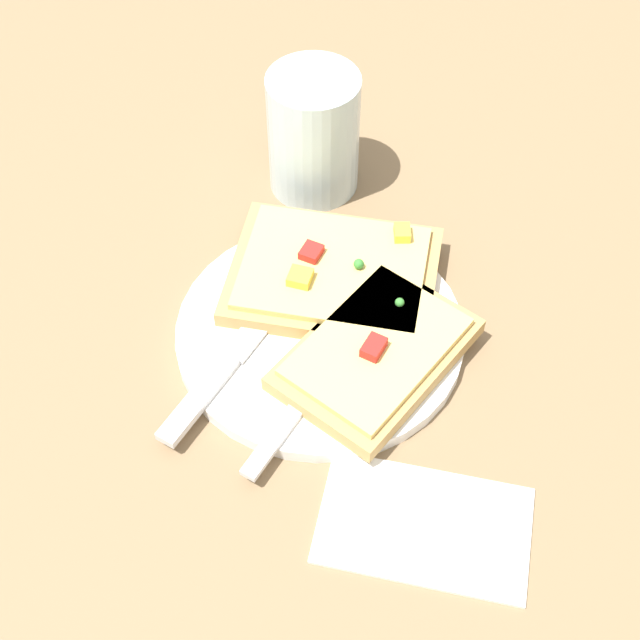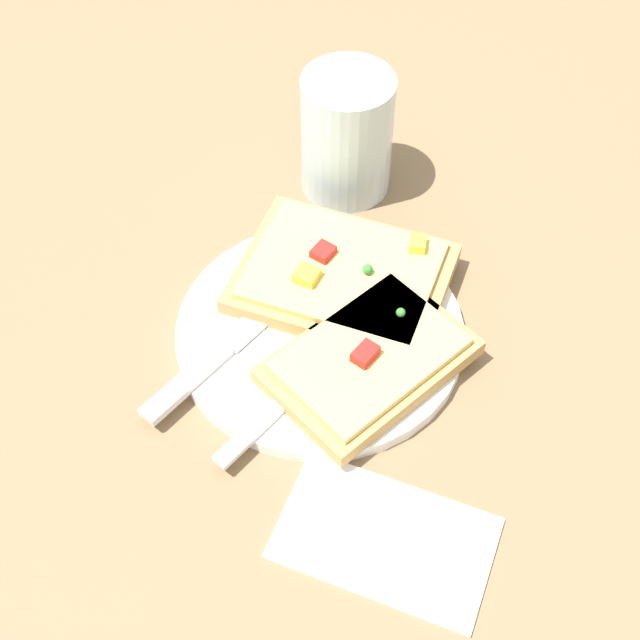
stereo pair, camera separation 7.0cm
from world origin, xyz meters
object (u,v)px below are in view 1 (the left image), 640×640
plate (320,332)px  pizza_slice_corner (376,352)px  knife (238,350)px  napkin (424,524)px  fork (327,358)px  pizza_slice_main (338,274)px  drinking_glass (314,134)px

plate → pizza_slice_corner: bearing=-23.5°
knife → pizza_slice_corner: size_ratio=1.22×
napkin → fork: bearing=129.1°
fork → napkin: 0.15m
plate → pizza_slice_main: size_ratio=1.35×
knife → pizza_slice_corner: bearing=-63.1°
fork → pizza_slice_main: (-0.01, 0.08, 0.01)m
fork → drinking_glass: (-0.06, 0.20, 0.04)m
napkin → pizza_slice_corner: bearing=114.8°
pizza_slice_main → drinking_glass: bearing=-70.3°
knife → pizza_slice_corner: 0.11m
pizza_slice_main → knife: bearing=53.6°
pizza_slice_corner → drinking_glass: drinking_glass is taller
pizza_slice_corner → napkin: size_ratio=1.24×
napkin → pizza_slice_main: bearing=117.6°
fork → pizza_slice_corner: (0.04, 0.01, 0.01)m
fork → napkin: (0.09, -0.11, -0.01)m
plate → pizza_slice_main: pizza_slice_main is taller
pizza_slice_corner → plate: bearing=-87.2°
plate → pizza_slice_main: bearing=85.6°
fork → drinking_glass: drinking_glass is taller
plate → fork: size_ratio=1.11×
plate → knife: 0.07m
fork → pizza_slice_corner: bearing=-57.7°
pizza_slice_corner → drinking_glass: 0.22m
plate → napkin: (0.11, -0.14, -0.00)m
knife → fork: bearing=-65.8°
napkin → plate: bearing=126.1°
plate → fork: (0.01, -0.03, 0.01)m
pizza_slice_main → napkin: (0.10, -0.19, -0.02)m
napkin → knife: bearing=146.5°
plate → drinking_glass: bearing=104.2°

